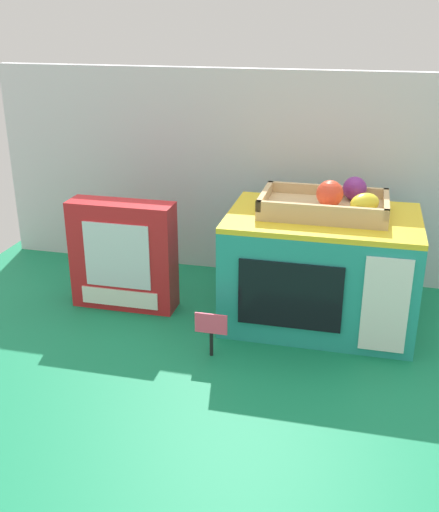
{
  "coord_description": "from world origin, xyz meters",
  "views": [
    {
      "loc": [
        0.2,
        -1.27,
        0.69
      ],
      "look_at": [
        -0.11,
        0.04,
        0.15
      ],
      "focal_mm": 43.0,
      "sensor_mm": 36.0,
      "label": 1
    }
  ],
  "objects_px": {
    "food_groups_crate": "(330,204)",
    "cookie_set_box": "(123,255)",
    "toy_microwave": "(320,269)",
    "price_sign": "(211,328)"
  },
  "relations": [
    {
      "from": "toy_microwave",
      "to": "price_sign",
      "type": "xyz_separation_m",
      "value": [
        -0.21,
        -0.22,
        -0.06
      ]
    },
    {
      "from": "food_groups_crate",
      "to": "toy_microwave",
      "type": "bearing_deg",
      "value": -132.61
    },
    {
      "from": "toy_microwave",
      "to": "cookie_set_box",
      "type": "height_order",
      "value": "cookie_set_box"
    },
    {
      "from": "food_groups_crate",
      "to": "cookie_set_box",
      "type": "distance_m",
      "value": 0.51
    },
    {
      "from": "toy_microwave",
      "to": "price_sign",
      "type": "height_order",
      "value": "toy_microwave"
    },
    {
      "from": "food_groups_crate",
      "to": "price_sign",
      "type": "relative_size",
      "value": 2.81
    },
    {
      "from": "food_groups_crate",
      "to": "price_sign",
      "type": "bearing_deg",
      "value": -133.18
    },
    {
      "from": "food_groups_crate",
      "to": "cookie_set_box",
      "type": "relative_size",
      "value": 1.05
    },
    {
      "from": "toy_microwave",
      "to": "cookie_set_box",
      "type": "relative_size",
      "value": 1.59
    },
    {
      "from": "cookie_set_box",
      "to": "price_sign",
      "type": "xyz_separation_m",
      "value": [
        0.27,
        -0.18,
        -0.07
      ]
    }
  ]
}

